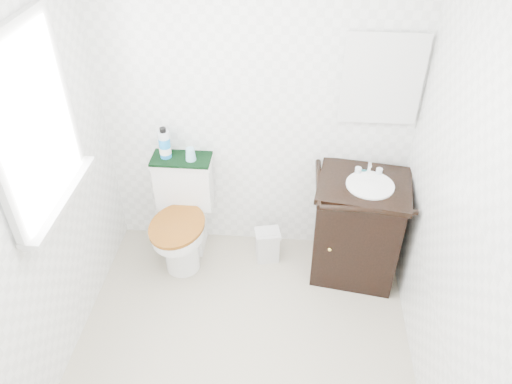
# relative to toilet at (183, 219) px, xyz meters

# --- Properties ---
(floor) EXTENTS (2.40, 2.40, 0.00)m
(floor) POSITION_rel_toilet_xyz_m (0.54, -0.97, -0.36)
(floor) COLOR #C2B59C
(floor) RESTS_ON ground
(wall_back) EXTENTS (2.40, 0.00, 2.40)m
(wall_back) POSITION_rel_toilet_xyz_m (0.54, 0.23, 0.84)
(wall_back) COLOR white
(wall_back) RESTS_ON ground
(wall_left) EXTENTS (0.00, 2.40, 2.40)m
(wall_left) POSITION_rel_toilet_xyz_m (-0.56, -0.97, 0.84)
(wall_left) COLOR white
(wall_left) RESTS_ON ground
(wall_right) EXTENTS (0.00, 2.40, 2.40)m
(wall_right) POSITION_rel_toilet_xyz_m (1.64, -0.97, 0.84)
(wall_right) COLOR white
(wall_right) RESTS_ON ground
(window) EXTENTS (0.02, 0.70, 0.90)m
(window) POSITION_rel_toilet_xyz_m (-0.53, -0.72, 1.19)
(window) COLOR white
(window) RESTS_ON wall_left
(mirror) EXTENTS (0.50, 0.02, 0.60)m
(mirror) POSITION_rel_toilet_xyz_m (1.35, 0.21, 1.09)
(mirror) COLOR silver
(mirror) RESTS_ON wall_back
(toilet) EXTENTS (0.45, 0.65, 0.81)m
(toilet) POSITION_rel_toilet_xyz_m (0.00, 0.00, 0.00)
(toilet) COLOR white
(toilet) RESTS_ON floor
(vanity) EXTENTS (0.69, 0.62, 0.92)m
(vanity) POSITION_rel_toilet_xyz_m (1.30, -0.06, 0.07)
(vanity) COLOR black
(vanity) RESTS_ON floor
(trash_bin) EXTENTS (0.22, 0.19, 0.27)m
(trash_bin) POSITION_rel_toilet_xyz_m (0.64, -0.00, -0.22)
(trash_bin) COLOR silver
(trash_bin) RESTS_ON floor
(towel) EXTENTS (0.43, 0.22, 0.02)m
(towel) POSITION_rel_toilet_xyz_m (-0.00, 0.12, 0.46)
(towel) COLOR black
(towel) RESTS_ON toilet
(mouthwash_bottle) EXTENTS (0.08, 0.08, 0.24)m
(mouthwash_bottle) POSITION_rel_toilet_xyz_m (-0.11, 0.13, 0.58)
(mouthwash_bottle) COLOR #1987DC
(mouthwash_bottle) RESTS_ON towel
(cup) EXTENTS (0.08, 0.08, 0.09)m
(cup) POSITION_rel_toilet_xyz_m (0.08, 0.10, 0.52)
(cup) COLOR #80B8D2
(cup) RESTS_ON towel
(soap_bar) EXTENTS (0.06, 0.04, 0.02)m
(soap_bar) POSITION_rel_toilet_xyz_m (1.30, 0.07, 0.47)
(soap_bar) COLOR #176B70
(soap_bar) RESTS_ON vanity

